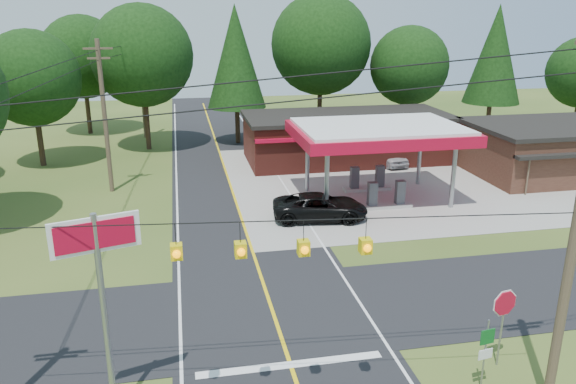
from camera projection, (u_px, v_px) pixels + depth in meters
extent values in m
plane|color=#37501C|center=(273.00, 313.00, 22.70)|extent=(120.00, 120.00, 0.00)
cube|color=black|center=(273.00, 313.00, 22.70)|extent=(8.00, 120.00, 0.02)
cube|color=black|center=(273.00, 313.00, 22.70)|extent=(70.00, 7.00, 0.02)
cube|color=yellow|center=(273.00, 312.00, 22.69)|extent=(0.15, 110.00, 0.00)
cylinder|color=gray|center=(327.00, 182.00, 32.77)|extent=(0.28, 0.28, 4.20)
cylinder|color=gray|center=(307.00, 161.00, 37.44)|extent=(0.28, 0.28, 4.20)
cylinder|color=gray|center=(453.00, 175.00, 34.24)|extent=(0.28, 0.28, 4.20)
cylinder|color=gray|center=(420.00, 155.00, 38.91)|extent=(0.28, 0.28, 4.20)
cube|color=#B00926|center=(379.00, 133.00, 35.15)|extent=(10.60, 7.40, 0.70)
cube|color=white|center=(379.00, 127.00, 35.03)|extent=(10.00, 7.00, 0.25)
cube|color=#9E9B93|center=(386.00, 206.00, 34.77)|extent=(3.20, 0.90, 0.22)
cube|color=#3F3F44|center=(372.00, 194.00, 34.35)|extent=(0.55, 0.45, 1.50)
cube|color=#3F3F44|center=(400.00, 192.00, 34.68)|extent=(0.55, 0.45, 1.50)
cube|color=#9E9B93|center=(367.00, 189.00, 38.13)|extent=(3.20, 0.90, 0.22)
cube|color=#3F3F44|center=(354.00, 178.00, 37.71)|extent=(0.55, 0.45, 1.50)
cube|color=#3F3F44|center=(380.00, 176.00, 38.04)|extent=(0.55, 0.45, 1.50)
cube|color=maroon|center=(347.00, 139.00, 45.47)|extent=(16.00, 7.00, 3.50)
cube|color=black|center=(347.00, 116.00, 44.88)|extent=(16.40, 7.40, 0.30)
cube|color=#B00926|center=(361.00, 137.00, 41.82)|extent=(16.00, 0.50, 0.25)
cylinder|color=#473828|center=(576.00, 231.00, 15.77)|extent=(0.30, 0.30, 11.50)
cylinder|color=#473828|center=(105.00, 118.00, 36.49)|extent=(0.30, 0.30, 10.00)
cube|color=#473828|center=(98.00, 48.00, 35.14)|extent=(1.80, 0.12, 0.12)
cube|color=#473828|center=(99.00, 58.00, 35.32)|extent=(1.40, 0.12, 0.12)
cylinder|color=#473828|center=(142.00, 88.00, 52.71)|extent=(0.30, 0.30, 9.50)
cube|color=#CEB90A|center=(177.00, 252.00, 15.03)|extent=(0.32, 0.32, 0.42)
cube|color=#CEB90A|center=(241.00, 250.00, 15.16)|extent=(0.32, 0.32, 0.42)
cube|color=#CEB90A|center=(303.00, 248.00, 15.28)|extent=(0.32, 0.32, 0.42)
cube|color=#CEB90A|center=(365.00, 246.00, 15.41)|extent=(0.32, 0.32, 0.42)
cylinder|color=#332316|center=(40.00, 141.00, 43.79)|extent=(0.44, 0.44, 3.96)
sphere|color=black|center=(32.00, 78.00, 42.30)|extent=(7.26, 7.26, 7.26)
cylinder|color=#332316|center=(147.00, 123.00, 48.88)|extent=(0.44, 0.44, 4.68)
sphere|color=black|center=(142.00, 56.00, 47.12)|extent=(8.58, 8.58, 8.58)
cylinder|color=#332316|center=(237.00, 120.00, 51.34)|extent=(0.44, 0.44, 4.32)
cone|color=black|center=(236.00, 56.00, 49.60)|extent=(5.28, 5.28, 9.00)
cylinder|color=#332316|center=(320.00, 111.00, 53.63)|extent=(0.44, 0.44, 5.04)
sphere|color=black|center=(321.00, 45.00, 51.74)|extent=(9.24, 9.24, 9.24)
cylinder|color=#332316|center=(406.00, 117.00, 53.40)|extent=(0.44, 0.44, 3.96)
sphere|color=black|center=(409.00, 65.00, 51.91)|extent=(7.26, 7.26, 7.26)
cylinder|color=#332316|center=(489.00, 114.00, 53.88)|extent=(0.44, 0.44, 4.32)
cone|color=black|center=(495.00, 54.00, 52.15)|extent=(5.28, 5.28, 9.00)
cylinder|color=#332316|center=(576.00, 119.00, 53.60)|extent=(0.44, 0.44, 3.60)
cylinder|color=#332316|center=(88.00, 112.00, 55.30)|extent=(0.44, 0.44, 4.32)
sphere|color=black|center=(82.00, 57.00, 53.67)|extent=(7.92, 7.92, 7.92)
imported|color=black|center=(320.00, 207.00, 32.63)|extent=(6.21, 6.21, 1.53)
imported|color=silver|center=(388.00, 155.00, 44.43)|extent=(4.96, 4.96, 1.50)
cylinder|color=gray|center=(105.00, 320.00, 15.99)|extent=(0.18, 0.18, 6.48)
cube|color=white|center=(95.00, 235.00, 15.18)|extent=(2.33, 0.77, 1.02)
cube|color=#B00926|center=(95.00, 235.00, 15.13)|extent=(2.05, 0.66, 0.78)
cylinder|color=gray|center=(501.00, 331.00, 18.96)|extent=(0.07, 0.07, 2.70)
cylinder|color=gray|center=(485.00, 355.00, 17.78)|extent=(0.06, 0.06, 2.52)
cube|color=#0C591E|center=(488.00, 337.00, 17.53)|extent=(0.51, 0.11, 0.51)
cube|color=white|center=(485.00, 354.00, 17.72)|extent=(0.51, 0.11, 0.34)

